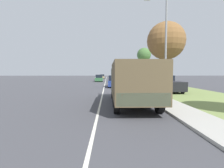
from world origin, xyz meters
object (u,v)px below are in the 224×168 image
(car_fourth_ahead, at_px, (102,77))
(pickup_truck, at_px, (168,84))
(car_second_ahead, at_px, (99,79))
(car_nearest_ahead, at_px, (114,82))
(car_third_ahead, at_px, (99,78))
(military_truck, at_px, (132,81))
(lamp_post, at_px, (163,39))

(car_fourth_ahead, height_order, pickup_truck, pickup_truck)
(car_second_ahead, xyz_separation_m, car_fourth_ahead, (-0.02, 21.72, -0.04))
(car_nearest_ahead, distance_m, car_third_ahead, 24.30)
(military_truck, bearing_deg, lamp_post, 29.94)
(car_third_ahead, distance_m, car_fourth_ahead, 13.44)
(military_truck, xyz_separation_m, lamp_post, (2.47, 1.42, 2.98))
(military_truck, height_order, lamp_post, lamp_post)
(car_fourth_ahead, bearing_deg, car_second_ahead, -89.96)
(car_second_ahead, distance_m, lamp_post, 29.85)
(military_truck, distance_m, car_fourth_ahead, 52.25)
(car_fourth_ahead, bearing_deg, pickup_truck, -78.71)
(military_truck, distance_m, car_third_ahead, 38.91)
(military_truck, height_order, car_second_ahead, military_truck)
(military_truck, bearing_deg, car_nearest_ahead, 92.43)
(military_truck, relative_size, pickup_truck, 1.48)
(car_second_ahead, bearing_deg, lamp_post, -78.16)
(car_third_ahead, bearing_deg, pickup_truck, -73.18)
(car_third_ahead, relative_size, car_fourth_ahead, 1.02)
(lamp_post, bearing_deg, military_truck, -150.06)
(car_nearest_ahead, bearing_deg, pickup_truck, -48.57)
(military_truck, height_order, car_nearest_ahead, military_truck)
(military_truck, xyz_separation_m, car_second_ahead, (-3.60, 30.40, -0.82))
(military_truck, bearing_deg, car_fourth_ahead, 93.97)
(military_truck, bearing_deg, car_second_ahead, 96.76)
(car_nearest_ahead, relative_size, car_fourth_ahead, 1.11)
(military_truck, relative_size, car_second_ahead, 1.97)
(pickup_truck, bearing_deg, military_truck, -122.70)
(car_nearest_ahead, relative_size, pickup_truck, 0.90)
(military_truck, height_order, car_fourth_ahead, military_truck)
(car_nearest_ahead, distance_m, lamp_post, 14.07)
(car_fourth_ahead, height_order, lamp_post, lamp_post)
(car_third_ahead, height_order, car_fourth_ahead, car_third_ahead)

